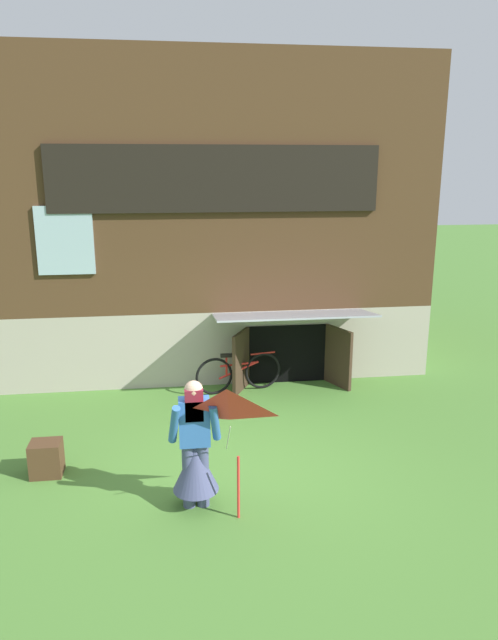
# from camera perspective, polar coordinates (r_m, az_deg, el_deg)

# --- Properties ---
(ground_plane) EXTENTS (60.00, 60.00, 0.00)m
(ground_plane) POSITION_cam_1_polar(r_m,az_deg,el_deg) (7.75, -1.03, -14.24)
(ground_plane) COLOR #4C7F33
(log_house) EXTENTS (7.71, 6.12, 5.60)m
(log_house) POSITION_cam_1_polar(r_m,az_deg,el_deg) (12.30, -4.11, 10.26)
(log_house) COLOR #ADA393
(log_house) RESTS_ON ground_plane
(person) EXTENTS (0.60, 0.52, 1.51)m
(person) POSITION_cam_1_polar(r_m,az_deg,el_deg) (6.72, -5.26, -12.98)
(person) COLOR #474C75
(person) RESTS_ON ground_plane
(kite) EXTENTS (0.86, 0.80, 1.52)m
(kite) POSITION_cam_1_polar(r_m,az_deg,el_deg) (6.05, -2.14, -10.00)
(kite) COLOR red
(kite) RESTS_ON ground_plane
(bicycle_red) EXTENTS (1.50, 0.34, 0.70)m
(bicycle_red) POSITION_cam_1_polar(r_m,az_deg,el_deg) (10.04, -1.02, -5.14)
(bicycle_red) COLOR black
(bicycle_red) RESTS_ON ground_plane
(wooden_crate) EXTENTS (0.38, 0.33, 0.44)m
(wooden_crate) POSITION_cam_1_polar(r_m,az_deg,el_deg) (7.93, -19.14, -12.63)
(wooden_crate) COLOR #4C331E
(wooden_crate) RESTS_ON ground_plane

